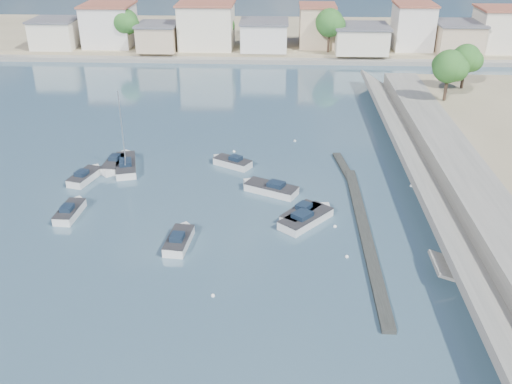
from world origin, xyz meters
TOP-DOWN VIEW (x-y plane):
  - ground at (0.00, 40.00)m, footprint 400.00×400.00m
  - seawall_walkway at (18.50, 13.00)m, footprint 5.00×90.00m
  - breakwater at (6.90, 12.69)m, footprint 2.00×31.02m
  - far_shore_land at (0.00, 92.00)m, footprint 160.00×40.00m
  - far_shore_quay at (0.00, 71.00)m, footprint 160.00×2.50m
  - far_town at (10.71, 76.92)m, footprint 113.01×12.80m
  - shore_trees at (8.34, 68.11)m, footprint 74.56×38.32m
  - motorboat_a at (-20.02, 12.51)m, footprint 1.90×4.75m
  - motorboat_b at (-9.01, 7.90)m, footprint 2.15×4.91m
  - motorboat_c at (-1.64, 18.08)m, footprint 5.75×4.13m
  - motorboat_d at (1.30, 12.62)m, footprint 4.02×4.60m
  - motorboat_e at (-20.98, 20.13)m, footprint 2.77×4.88m
  - motorboat_f at (-6.02, 24.42)m, footprint 4.52×3.57m
  - motorboat_g at (-18.88, 23.04)m, footprint 1.87×4.89m
  - motorboat_h at (2.07, 12.20)m, footprint 5.26×5.63m
  - sailboat at (-17.52, 23.33)m, footprint 3.57×6.87m
  - mooring_buoys at (2.07, 16.46)m, footprint 19.31×31.69m

SIDE VIEW (x-z plane):
  - ground at x=0.00m, z-range 0.00..0.00m
  - mooring_buoys at x=2.07m, z-range -0.11..0.21m
  - breakwater at x=6.90m, z-range 0.00..0.35m
  - motorboat_d at x=1.30m, z-range -0.36..1.12m
  - motorboat_b at x=-9.01m, z-range -0.36..1.12m
  - motorboat_f at x=-6.02m, z-range -0.36..1.12m
  - motorboat_e at x=-20.98m, z-range -0.36..1.12m
  - motorboat_h at x=2.07m, z-range -0.36..1.12m
  - motorboat_a at x=-20.02m, z-range -0.36..1.12m
  - motorboat_c at x=-1.64m, z-range -0.36..1.12m
  - motorboat_g at x=-18.88m, z-range -0.36..1.12m
  - far_shore_quay at x=0.00m, z-range 0.00..0.80m
  - sailboat at x=-17.52m, z-range -4.09..4.91m
  - far_shore_land at x=0.00m, z-range 0.00..1.40m
  - seawall_walkway at x=18.50m, z-range 0.00..1.80m
  - far_town at x=10.71m, z-range 0.76..9.11m
  - shore_trees at x=8.34m, z-range 2.26..10.18m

